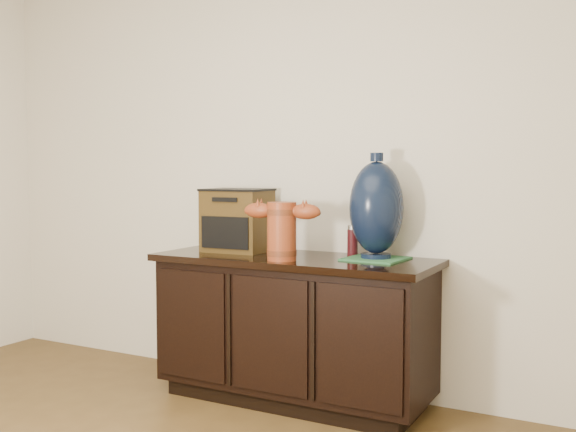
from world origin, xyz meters
The scene contains 6 objects.
sideboard centered at (0.00, 2.23, 0.39)m, with size 1.46×0.56×0.75m.
terracotta_vessel centered at (0.01, 2.07, 0.92)m, with size 0.41×0.16×0.29m.
tv_radio centered at (-0.38, 2.28, 0.93)m, with size 0.35×0.29×0.34m.
green_mat centered at (0.41, 2.32, 0.76)m, with size 0.28×0.28×0.01m, color #326F3E.
lamp_base centered at (0.41, 2.32, 1.01)m, with size 0.29×0.29×0.52m.
spray_can centered at (0.25, 2.40, 0.83)m, with size 0.05×0.05×0.16m.
Camera 1 is at (1.59, -0.81, 1.20)m, focal length 42.00 mm.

